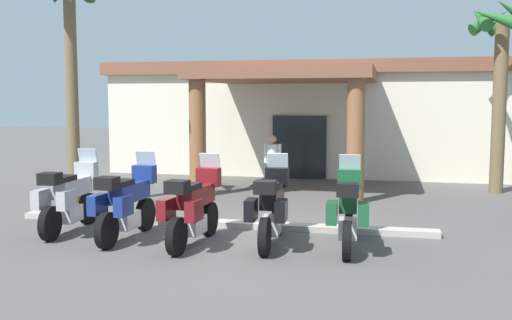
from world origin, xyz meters
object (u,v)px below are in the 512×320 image
(motel_building, at_px, (312,116))
(pedestrian, at_px, (273,160))
(motorcycle_blue, at_px, (126,203))
(motorcycle_silver, at_px, (69,198))
(motorcycle_maroon, at_px, (193,207))
(motorcycle_green, at_px, (348,210))
(motorcycle_black, at_px, (271,207))
(palm_tree_near_portico, at_px, (501,56))
(palm_tree_roadside, at_px, (69,11))

(motel_building, xyz_separation_m, pedestrian, (-0.30, -6.23, -1.08))
(motorcycle_blue, bearing_deg, pedestrian, -12.65)
(motorcycle_silver, bearing_deg, motorcycle_maroon, -102.05)
(motorcycle_silver, xyz_separation_m, motorcycle_maroon, (2.75, -0.47, 0.00))
(motorcycle_maroon, bearing_deg, pedestrian, 1.24)
(motorcycle_green, height_order, pedestrian, pedestrian)
(motel_building, xyz_separation_m, motorcycle_silver, (-3.31, -11.93, -1.32))
(motorcycle_black, relative_size, palm_tree_near_portico, 0.41)
(motorcycle_maroon, xyz_separation_m, motorcycle_black, (1.38, 0.29, 0.00))
(motel_building, distance_m, palm_tree_roadside, 10.79)
(motel_building, bearing_deg, motorcycle_green, -79.22)
(motorcycle_silver, xyz_separation_m, palm_tree_roadside, (-1.36, 2.60, 4.04))
(motorcycle_blue, height_order, motorcycle_maroon, same)
(pedestrian, bearing_deg, motorcycle_silver, 166.05)
(motorcycle_black, bearing_deg, palm_tree_near_portico, -37.35)
(motorcycle_blue, distance_m, pedestrian, 6.24)
(motel_building, height_order, pedestrian, motel_building)
(motorcycle_silver, relative_size, motorcycle_black, 1.00)
(motorcycle_blue, distance_m, palm_tree_roadside, 5.69)
(motorcycle_blue, height_order, motorcycle_black, same)
(motorcycle_maroon, height_order, palm_tree_near_portico, palm_tree_near_portico)
(motorcycle_silver, relative_size, palm_tree_near_portico, 0.41)
(motorcycle_green, relative_size, pedestrian, 1.35)
(palm_tree_roadside, bearing_deg, motorcycle_blue, -46.75)
(motorcycle_maroon, height_order, pedestrian, pedestrian)
(palm_tree_roadside, bearing_deg, pedestrian, 35.35)
(pedestrian, height_order, palm_tree_near_portico, palm_tree_near_portico)
(motorcycle_black, bearing_deg, motorcycle_blue, 90.25)
(motorcycle_green, distance_m, palm_tree_roadside, 8.43)
(motorcycle_silver, distance_m, motorcycle_maroon, 2.79)
(motorcycle_maroon, bearing_deg, motorcycle_blue, 87.42)
(palm_tree_roadside, relative_size, palm_tree_near_portico, 1.14)
(motorcycle_black, distance_m, pedestrian, 5.98)
(motel_building, height_order, motorcycle_blue, motel_building)
(palm_tree_roadside, bearing_deg, motorcycle_silver, -62.30)
(pedestrian, distance_m, palm_tree_roadside, 6.57)
(motorcycle_silver, distance_m, motorcycle_black, 4.13)
(motorcycle_green, relative_size, palm_tree_roadside, 0.36)
(motel_building, relative_size, palm_tree_near_portico, 2.66)
(motorcycle_blue, xyz_separation_m, palm_tree_near_portico, (7.81, 7.47, 3.14))
(motel_building, bearing_deg, motorcycle_blue, -98.51)
(motorcycle_silver, relative_size, motorcycle_blue, 1.00)
(motorcycle_silver, distance_m, motorcycle_green, 5.51)
(motorcycle_black, bearing_deg, motel_building, 1.14)
(palm_tree_roadside, bearing_deg, motorcycle_maroon, -36.65)
(motorcycle_blue, xyz_separation_m, palm_tree_roadside, (-2.74, 2.91, 4.04))
(motel_building, distance_m, pedestrian, 6.33)
(pedestrian, bearing_deg, palm_tree_roadside, 139.24)
(motorcycle_silver, height_order, motorcycle_black, same)
(motorcycle_silver, height_order, palm_tree_roadside, palm_tree_roadside)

